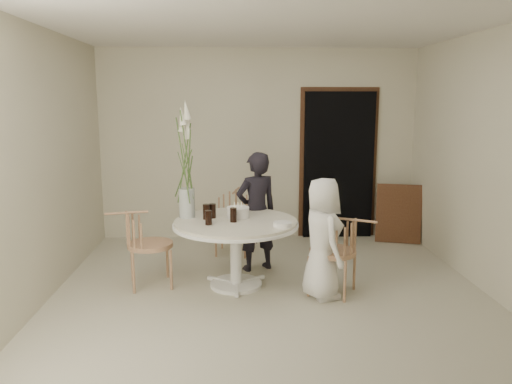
{
  "coord_description": "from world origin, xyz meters",
  "views": [
    {
      "loc": [
        -0.38,
        -4.88,
        1.99
      ],
      "look_at": [
        -0.13,
        0.3,
        1.02
      ],
      "focal_mm": 35.0,
      "sensor_mm": 36.0,
      "label": 1
    }
  ],
  "objects_px": {
    "table": "(236,231)",
    "flower_vase": "(186,173)",
    "chair_far": "(235,212)",
    "chair_left": "(139,238)",
    "girl": "(256,212)",
    "boy": "(322,239)",
    "birthday_cake": "(238,212)",
    "chair_right": "(344,245)"
  },
  "relations": [
    {
      "from": "table",
      "to": "flower_vase",
      "type": "bearing_deg",
      "value": 162.49
    },
    {
      "from": "chair_far",
      "to": "chair_left",
      "type": "xyz_separation_m",
      "value": [
        -1.03,
        -1.24,
        0.01
      ]
    },
    {
      "from": "table",
      "to": "girl",
      "type": "xyz_separation_m",
      "value": [
        0.25,
        0.54,
        0.08
      ]
    },
    {
      "from": "boy",
      "to": "birthday_cake",
      "type": "xyz_separation_m",
      "value": [
        -0.84,
        0.46,
        0.17
      ]
    },
    {
      "from": "chair_left",
      "to": "table",
      "type": "bearing_deg",
      "value": -105.39
    },
    {
      "from": "girl",
      "to": "flower_vase",
      "type": "bearing_deg",
      "value": 1.67
    },
    {
      "from": "table",
      "to": "chair_right",
      "type": "bearing_deg",
      "value": -15.33
    },
    {
      "from": "chair_right",
      "to": "flower_vase",
      "type": "xyz_separation_m",
      "value": [
        -1.62,
        0.47,
        0.68
      ]
    },
    {
      "from": "table",
      "to": "flower_vase",
      "type": "height_order",
      "value": "flower_vase"
    },
    {
      "from": "boy",
      "to": "chair_right",
      "type": "bearing_deg",
      "value": -93.7
    },
    {
      "from": "boy",
      "to": "chair_left",
      "type": "bearing_deg",
      "value": 64.76
    },
    {
      "from": "chair_right",
      "to": "birthday_cake",
      "type": "bearing_deg",
      "value": -83.87
    },
    {
      "from": "chair_far",
      "to": "girl",
      "type": "distance_m",
      "value": 0.81
    },
    {
      "from": "birthday_cake",
      "to": "chair_left",
      "type": "bearing_deg",
      "value": -175.59
    },
    {
      "from": "girl",
      "to": "boy",
      "type": "relative_size",
      "value": 1.14
    },
    {
      "from": "chair_right",
      "to": "birthday_cake",
      "type": "distance_m",
      "value": 1.18
    },
    {
      "from": "boy",
      "to": "flower_vase",
      "type": "distance_m",
      "value": 1.6
    },
    {
      "from": "girl",
      "to": "birthday_cake",
      "type": "height_order",
      "value": "girl"
    },
    {
      "from": "boy",
      "to": "flower_vase",
      "type": "relative_size",
      "value": 0.98
    },
    {
      "from": "birthday_cake",
      "to": "girl",
      "type": "bearing_deg",
      "value": 61.86
    },
    {
      "from": "girl",
      "to": "flower_vase",
      "type": "height_order",
      "value": "flower_vase"
    },
    {
      "from": "chair_left",
      "to": "birthday_cake",
      "type": "xyz_separation_m",
      "value": [
        1.06,
        0.08,
        0.24
      ]
    },
    {
      "from": "chair_far",
      "to": "birthday_cake",
      "type": "height_order",
      "value": "birthday_cake"
    },
    {
      "from": "table",
      "to": "birthday_cake",
      "type": "xyz_separation_m",
      "value": [
        0.03,
        0.12,
        0.17
      ]
    },
    {
      "from": "chair_left",
      "to": "flower_vase",
      "type": "height_order",
      "value": "flower_vase"
    },
    {
      "from": "chair_right",
      "to": "birthday_cake",
      "type": "xyz_separation_m",
      "value": [
        -1.07,
        0.42,
        0.26
      ]
    },
    {
      "from": "chair_right",
      "to": "boy",
      "type": "height_order",
      "value": "boy"
    },
    {
      "from": "girl",
      "to": "boy",
      "type": "bearing_deg",
      "value": 101.35
    },
    {
      "from": "chair_far",
      "to": "flower_vase",
      "type": "distance_m",
      "value": 1.41
    },
    {
      "from": "girl",
      "to": "chair_right",
      "type": "bearing_deg",
      "value": 111.49
    },
    {
      "from": "chair_far",
      "to": "flower_vase",
      "type": "xyz_separation_m",
      "value": [
        -0.52,
        -1.12,
        0.69
      ]
    },
    {
      "from": "flower_vase",
      "to": "birthday_cake",
      "type": "bearing_deg",
      "value": -4.33
    },
    {
      "from": "chair_far",
      "to": "chair_left",
      "type": "bearing_deg",
      "value": -118.6
    },
    {
      "from": "girl",
      "to": "birthday_cake",
      "type": "bearing_deg",
      "value": 37.9
    },
    {
      "from": "chair_far",
      "to": "boy",
      "type": "relative_size",
      "value": 0.66
    },
    {
      "from": "birthday_cake",
      "to": "boy",
      "type": "bearing_deg",
      "value": -28.93
    },
    {
      "from": "boy",
      "to": "table",
      "type": "bearing_deg",
      "value": 54.69
    },
    {
      "from": "chair_right",
      "to": "chair_left",
      "type": "bearing_deg",
      "value": -71.37
    },
    {
      "from": "girl",
      "to": "table",
      "type": "bearing_deg",
      "value": 41.36
    },
    {
      "from": "chair_left",
      "to": "birthday_cake",
      "type": "height_order",
      "value": "birthday_cake"
    },
    {
      "from": "chair_far",
      "to": "birthday_cake",
      "type": "xyz_separation_m",
      "value": [
        0.03,
        -1.16,
        0.26
      ]
    },
    {
      "from": "table",
      "to": "boy",
      "type": "distance_m",
      "value": 0.93
    }
  ]
}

